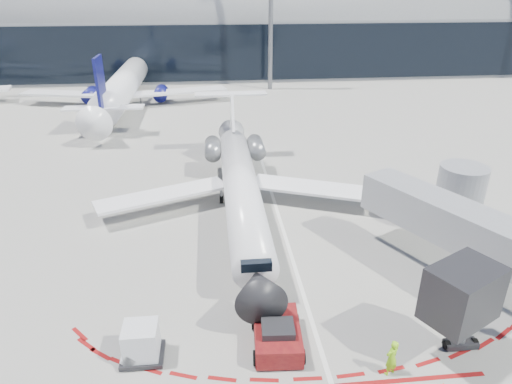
{
  "coord_description": "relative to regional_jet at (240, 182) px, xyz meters",
  "views": [
    {
      "loc": [
        -4.8,
        -25.56,
        16.19
      ],
      "look_at": [
        -1.86,
        3.17,
        2.68
      ],
      "focal_mm": 32.0,
      "sensor_mm": 36.0,
      "label": 1
    }
  ],
  "objects": [
    {
      "name": "regional_jet",
      "position": [
        0.0,
        0.0,
        0.0
      ],
      "size": [
        21.97,
        27.1,
        6.79
      ],
      "color": "white",
      "rests_on": "ground"
    },
    {
      "name": "pushback_tug",
      "position": [
        0.73,
        -14.61,
        -1.62
      ],
      "size": [
        2.59,
        5.67,
        1.46
      ],
      "rotation": [
        0.0,
        0.0,
        -0.06
      ],
      "color": "#520B10",
      "rests_on": "ground"
    },
    {
      "name": "ground",
      "position": [
        2.78,
        -5.87,
        -2.27
      ],
      "size": [
        260.0,
        260.0,
        0.0
      ],
      "primitive_type": "plane",
      "color": "slate",
      "rests_on": "ground"
    },
    {
      "name": "ramp_worker",
      "position": [
        5.53,
        -16.91,
        -1.33
      ],
      "size": [
        0.81,
        0.69,
        1.87
      ],
      "primitive_type": "imported",
      "rotation": [
        0.0,
        0.0,
        3.57
      ],
      "color": "#88D616",
      "rests_on": "ground"
    },
    {
      "name": "safety_cone_left",
      "position": [
        -5.03,
        -15.22,
        -2.05
      ],
      "size": [
        0.31,
        0.31,
        0.43
      ],
      "primitive_type": "cone",
      "color": "#F95605",
      "rests_on": "ground"
    },
    {
      "name": "jet_bridge",
      "position": [
        12.57,
        -8.88,
        0.74
      ],
      "size": [
        10.03,
        15.2,
        4.9
      ],
      "color": "gray",
      "rests_on": "ground"
    },
    {
      "name": "bg_airliner_1",
      "position": [
        -13.91,
        34.77,
        3.16
      ],
      "size": [
        33.53,
        35.5,
        10.85
      ],
      "primitive_type": null,
      "color": "white",
      "rests_on": "ground"
    },
    {
      "name": "light_mast_centre",
      "position": [
        7.78,
        42.13,
        10.23
      ],
      "size": [
        0.7,
        0.7,
        25.0
      ],
      "primitive_type": "cylinder",
      "color": "slate",
      "rests_on": "ground"
    },
    {
      "name": "apron_centerline",
      "position": [
        2.78,
        -3.87,
        -2.26
      ],
      "size": [
        0.25,
        40.0,
        0.01
      ],
      "primitive_type": "cube",
      "color": "silver",
      "rests_on": "ground"
    },
    {
      "name": "terminal_building",
      "position": [
        2.78,
        59.11,
        6.26
      ],
      "size": [
        150.0,
        24.15,
        24.0
      ],
      "color": "gray",
      "rests_on": "ground"
    },
    {
      "name": "uld_container",
      "position": [
        -5.66,
        -14.83,
        -1.35
      ],
      "size": [
        1.98,
        1.69,
        1.85
      ],
      "rotation": [
        0.0,
        0.0,
        -0.01
      ],
      "color": "black",
      "rests_on": "ground"
    }
  ]
}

